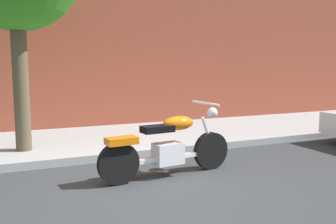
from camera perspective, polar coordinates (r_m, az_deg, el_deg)
ground_plane at (r=4.83m, az=-2.69°, el=-12.83°), size 60.00×60.00×0.00m
sidewalk at (r=7.88m, az=-11.43°, el=-4.55°), size 22.10×3.09×0.14m
motorcycle at (r=5.41m, az=-0.05°, el=-5.60°), size 2.21×0.70×1.10m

